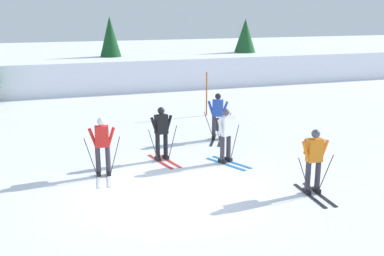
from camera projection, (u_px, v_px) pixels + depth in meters
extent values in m
plane|color=white|center=(168.00, 193.00, 11.74)|extent=(120.00, 120.00, 0.00)
cube|color=white|center=(89.00, 71.00, 28.30)|extent=(80.00, 7.36, 1.81)
cube|color=black|center=(319.00, 194.00, 11.64)|extent=(0.20, 1.60, 0.02)
cube|color=black|center=(310.00, 195.00, 11.57)|extent=(0.20, 1.60, 0.02)
cube|color=black|center=(317.00, 190.00, 11.76)|extent=(0.14, 0.27, 0.10)
cube|color=black|center=(307.00, 191.00, 11.69)|extent=(0.14, 0.27, 0.10)
cylinder|color=#38333D|center=(318.00, 173.00, 11.64)|extent=(0.14, 0.14, 0.85)
cylinder|color=#38333D|center=(308.00, 174.00, 11.57)|extent=(0.14, 0.14, 0.85)
cube|color=orange|center=(315.00, 150.00, 11.45)|extent=(0.40, 0.27, 0.60)
cylinder|color=orange|center=(324.00, 150.00, 11.49)|extent=(0.26, 0.11, 0.55)
cylinder|color=orange|center=(306.00, 152.00, 11.37)|extent=(0.26, 0.11, 0.55)
sphere|color=#4C4C56|center=(316.00, 134.00, 11.34)|extent=(0.22, 0.22, 0.22)
cylinder|color=#38383D|center=(325.00, 175.00, 11.59)|extent=(0.41, 0.05, 1.05)
cylinder|color=#38383D|center=(304.00, 177.00, 11.45)|extent=(0.41, 0.05, 1.05)
cube|color=maroon|center=(311.00, 147.00, 11.64)|extent=(0.29, 0.20, 0.40)
cube|color=red|center=(168.00, 160.00, 14.28)|extent=(0.43, 1.58, 0.02)
cube|color=red|center=(160.00, 162.00, 14.14)|extent=(0.43, 1.58, 0.02)
cube|color=black|center=(166.00, 157.00, 14.39)|extent=(0.17, 0.28, 0.10)
cube|color=black|center=(158.00, 159.00, 14.25)|extent=(0.17, 0.28, 0.10)
cylinder|color=black|center=(166.00, 143.00, 14.26)|extent=(0.14, 0.14, 0.85)
cylinder|color=black|center=(158.00, 144.00, 14.13)|extent=(0.14, 0.14, 0.85)
cube|color=black|center=(161.00, 124.00, 14.04)|extent=(0.42, 0.32, 0.60)
cylinder|color=black|center=(169.00, 124.00, 14.15)|extent=(0.27, 0.14, 0.55)
cylinder|color=black|center=(154.00, 126.00, 13.90)|extent=(0.27, 0.14, 0.55)
sphere|color=black|center=(161.00, 111.00, 13.93)|extent=(0.22, 0.22, 0.22)
cylinder|color=#38383D|center=(172.00, 143.00, 14.28)|extent=(0.34, 0.10, 1.09)
cylinder|color=#38383D|center=(154.00, 146.00, 13.95)|extent=(0.34, 0.10, 1.09)
cube|color=#237AC6|center=(232.00, 162.00, 14.10)|extent=(0.75, 1.49, 0.02)
cube|color=#237AC6|center=(226.00, 164.00, 13.91)|extent=(0.75, 1.49, 0.02)
cube|color=black|center=(228.00, 159.00, 14.19)|extent=(0.22, 0.29, 0.10)
cube|color=black|center=(222.00, 161.00, 14.00)|extent=(0.22, 0.29, 0.10)
cylinder|color=#38333D|center=(229.00, 145.00, 14.07)|extent=(0.14, 0.14, 0.85)
cylinder|color=#38333D|center=(222.00, 146.00, 13.88)|extent=(0.14, 0.14, 0.85)
cube|color=white|center=(226.00, 126.00, 13.82)|extent=(0.45, 0.38, 0.60)
cylinder|color=white|center=(232.00, 125.00, 13.97)|extent=(0.27, 0.19, 0.55)
cylinder|color=white|center=(221.00, 128.00, 13.64)|extent=(0.27, 0.19, 0.55)
sphere|color=#4C4C56|center=(226.00, 112.00, 13.71)|extent=(0.22, 0.22, 0.22)
cylinder|color=#38383D|center=(234.00, 144.00, 14.10)|extent=(0.38, 0.19, 1.15)
cylinder|color=#38383D|center=(221.00, 147.00, 13.70)|extent=(0.38, 0.19, 1.15)
cube|color=#232328|center=(221.00, 124.00, 13.96)|extent=(0.33, 0.28, 0.40)
cube|color=black|center=(221.00, 140.00, 16.47)|extent=(0.82, 1.46, 0.02)
cube|color=black|center=(213.00, 140.00, 16.52)|extent=(0.82, 1.46, 0.02)
cube|color=black|center=(221.00, 137.00, 16.60)|extent=(0.23, 0.29, 0.10)
cube|color=black|center=(214.00, 137.00, 16.64)|extent=(0.23, 0.29, 0.10)
cylinder|color=#38333D|center=(221.00, 125.00, 16.48)|extent=(0.14, 0.14, 0.85)
cylinder|color=#38333D|center=(214.00, 125.00, 16.52)|extent=(0.14, 0.14, 0.85)
cube|color=#284CB7|center=(218.00, 108.00, 16.34)|extent=(0.45, 0.39, 0.60)
cylinder|color=#284CB7|center=(225.00, 109.00, 16.29)|extent=(0.27, 0.20, 0.55)
cylinder|color=#284CB7|center=(211.00, 108.00, 16.37)|extent=(0.27, 0.20, 0.55)
sphere|color=black|center=(218.00, 96.00, 16.24)|extent=(0.22, 0.22, 0.22)
cylinder|color=#38383D|center=(226.00, 126.00, 16.37)|extent=(0.36, 0.20, 1.05)
cylinder|color=#38383D|center=(209.00, 126.00, 16.46)|extent=(0.36, 0.20, 1.05)
cube|color=silver|center=(109.00, 177.00, 12.86)|extent=(0.29, 1.60, 0.02)
cube|color=silver|center=(99.00, 178.00, 12.81)|extent=(0.29, 1.60, 0.02)
cube|color=black|center=(109.00, 173.00, 12.99)|extent=(0.15, 0.27, 0.10)
cube|color=black|center=(99.00, 174.00, 12.93)|extent=(0.15, 0.27, 0.10)
cylinder|color=#38333D|center=(108.00, 157.00, 12.87)|extent=(0.14, 0.14, 0.85)
cylinder|color=#38333D|center=(98.00, 158.00, 12.81)|extent=(0.14, 0.14, 0.85)
cube|color=red|center=(102.00, 136.00, 12.68)|extent=(0.41, 0.28, 0.60)
cylinder|color=red|center=(111.00, 137.00, 12.71)|extent=(0.26, 0.12, 0.55)
cylinder|color=red|center=(93.00, 138.00, 12.62)|extent=(0.26, 0.12, 0.55)
sphere|color=silver|center=(101.00, 122.00, 12.57)|extent=(0.22, 0.22, 0.22)
cylinder|color=#38383D|center=(115.00, 157.00, 12.80)|extent=(0.34, 0.07, 1.18)
cylinder|color=#38383D|center=(91.00, 158.00, 12.67)|extent=(0.34, 0.07, 1.18)
cube|color=#232328|center=(102.00, 134.00, 12.87)|extent=(0.30, 0.21, 0.40)
cylinder|color=#C65614|center=(207.00, 94.00, 20.15)|extent=(0.07, 0.07, 1.95)
cylinder|color=#513823|center=(112.00, 79.00, 28.26)|extent=(0.22, 0.22, 0.81)
cone|color=#14421E|center=(110.00, 45.00, 27.72)|extent=(1.82, 1.82, 3.43)
cylinder|color=#513823|center=(244.00, 74.00, 31.04)|extent=(0.20, 0.20, 0.66)
cone|color=#194C23|center=(245.00, 44.00, 30.53)|extent=(2.17, 2.17, 3.39)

